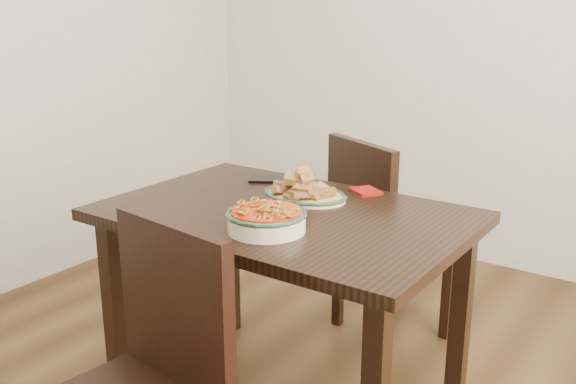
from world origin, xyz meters
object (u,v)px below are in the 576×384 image
Objects in this scene: chair_near at (145,377)px; fish_plate at (305,186)px; dining_table at (285,238)px; noodle_bowl at (266,217)px; chair_far at (379,229)px; smartphone at (269,180)px.

chair_near is 2.88× the size of fish_plate.
dining_table is 0.25m from noodle_bowl.
dining_table is at bearing 111.45° from chair_far.
fish_plate reaches higher than dining_table.
chair_far reaches higher than smartphone.
smartphone is at bearing 134.65° from dining_table.
dining_table is 4.80× the size of noodle_bowl.
chair_near reaches higher than dining_table.
chair_near reaches higher than noodle_bowl.
chair_near is 1.07m from smartphone.
dining_table is at bearing -75.20° from smartphone.
chair_near is at bearing -101.34° from smartphone.
noodle_bowl is at bearing 117.00° from chair_far.
chair_near is 5.92× the size of smartphone.
chair_near reaches higher than fish_plate.
chair_far is at bearing 86.71° from dining_table.
chair_near is 0.59m from noodle_bowl.
noodle_bowl is (0.01, 0.51, 0.29)m from chair_near.
chair_far reaches higher than fish_plate.
chair_far is 0.55m from smartphone.
fish_plate is at bearing 104.37° from noodle_bowl.
chair_far is 0.58m from fish_plate.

